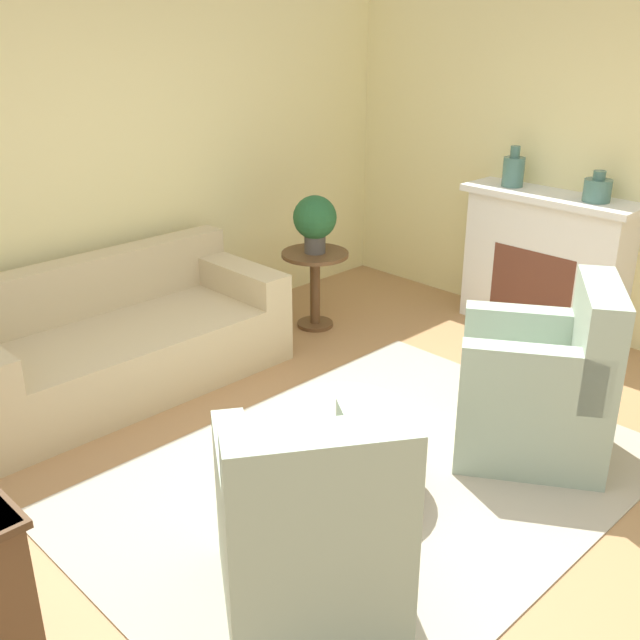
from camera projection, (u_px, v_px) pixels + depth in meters
ground_plane at (371, 482)px, 4.07m from camera, size 16.00×16.00×0.00m
wall_back at (100, 160)px, 5.24m from camera, size 9.08×0.12×2.80m
wall_right at (636, 158)px, 5.32m from camera, size 0.12×9.42×2.80m
rug at (371, 481)px, 4.07m from camera, size 3.06×2.19×0.01m
couch at (118, 343)px, 5.04m from camera, size 2.20×0.98×0.82m
armchair_left at (310, 538)px, 3.02m from camera, size 1.02×1.05×1.03m
armchair_right at (542, 390)px, 4.19m from camera, size 1.02×1.05×1.03m
ottoman_table at (342, 441)px, 3.94m from camera, size 0.79×0.79×0.41m
side_table at (315, 276)px, 5.91m from camera, size 0.53×0.53×0.62m
fireplace at (545, 260)px, 5.79m from camera, size 0.44×1.36×1.10m
vase_mantel_near at (513, 170)px, 5.76m from camera, size 0.16×0.16×0.31m
vase_mantel_far at (597, 189)px, 5.32m from camera, size 0.20×0.20×0.22m
potted_plant_on_side_table at (315, 220)px, 5.73m from camera, size 0.34×0.34×0.45m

